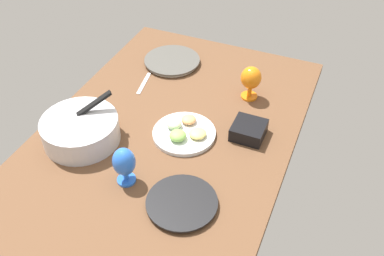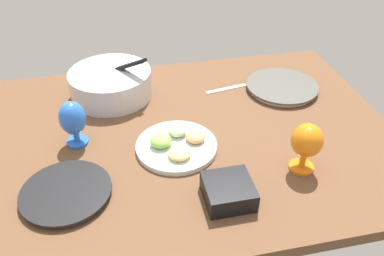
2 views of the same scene
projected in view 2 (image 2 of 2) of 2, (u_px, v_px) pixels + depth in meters
ground_plane at (166, 141)px, 136.00cm from camera, size 160.00×104.00×4.00cm
dinner_plate_left at (66, 193)px, 111.83cm from camera, size 25.95×25.95×2.11cm
dinner_plate_right at (282, 87)px, 158.70cm from camera, size 28.75×28.75×2.42cm
mixing_bowl at (111, 83)px, 152.66cm from camera, size 31.64×31.64×18.47cm
fruit_platter at (176, 144)px, 128.43cm from camera, size 26.72×26.72×5.52cm
hurricane_glass_orange at (307, 142)px, 115.66cm from camera, size 9.47×9.47×16.30cm
hurricane_glass_blue at (73, 120)px, 126.12cm from camera, size 8.59×8.59×16.10cm
square_bowl_black at (228, 190)px, 109.49cm from camera, size 13.44×13.44×6.00cm
fork_by_right_plate at (226, 88)px, 159.69cm from camera, size 18.05×4.72×0.60cm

